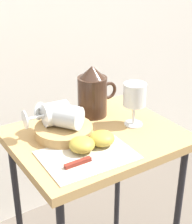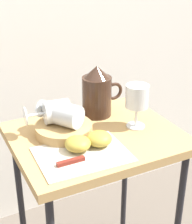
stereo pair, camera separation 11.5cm
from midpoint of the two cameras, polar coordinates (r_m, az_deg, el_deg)
The scene contains 11 objects.
curtain_drape at distance 1.60m, azimuth -7.22°, elevation 12.53°, with size 2.40×0.03×1.85m, color silver.
table at distance 1.22m, azimuth 2.71°, elevation -6.65°, with size 0.55×0.45×0.70m.
linen_napkin at distance 1.07m, azimuth 0.87°, elevation -6.92°, with size 0.27×0.20×0.00m, color beige.
basket_tray at distance 1.18m, azimuth -2.38°, elevation -2.88°, with size 0.19×0.19×0.04m, color tan.
pitcher at distance 1.29m, azimuth 2.75°, elevation 2.63°, with size 0.16×0.11×0.19m.
wine_glass_upright at distance 1.20m, azimuth 9.32°, elevation 2.07°, with size 0.08×0.08×0.15m.
wine_glass_tipped_near at distance 1.17m, azimuth -3.75°, elevation 0.00°, with size 0.15×0.08×0.08m.
wine_glass_tipped_far at distance 1.14m, azimuth -1.92°, elevation -0.53°, with size 0.14×0.16×0.08m.
apple_half_left at distance 1.08m, azimuth 0.12°, elevation -5.18°, with size 0.08×0.08×0.04m, color #B29938.
apple_half_right at distance 1.11m, azimuth 3.51°, elevation -4.35°, with size 0.08×0.08×0.04m, color #B29938.
knife at distance 1.04m, azimuth 0.96°, elevation -7.59°, with size 0.22×0.02×0.01m.
Camera 2 is at (-0.46, -0.93, 1.27)m, focal length 57.12 mm.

